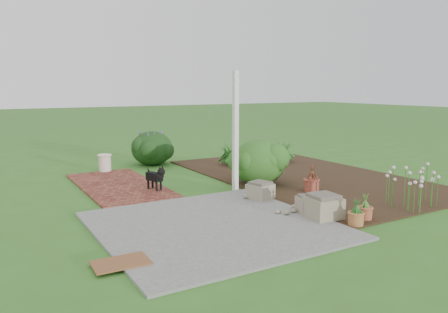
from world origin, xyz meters
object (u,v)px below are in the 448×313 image
stone_trough_near (309,205)px  black_dog (156,176)px  cream_ceramic_urn (105,163)px  evergreen_shrub (259,161)px

stone_trough_near → black_dog: bearing=119.6°
stone_trough_near → cream_ceramic_urn: 5.86m
black_dog → cream_ceramic_urn: bearing=79.8°
stone_trough_near → evergreen_shrub: 2.44m
stone_trough_near → black_dog: size_ratio=0.71×
black_dog → evergreen_shrub: bearing=-32.4°
black_dog → cream_ceramic_urn: size_ratio=1.32×
evergreen_shrub → cream_ceramic_urn: bearing=129.2°
evergreen_shrub → stone_trough_near: bearing=-103.6°
cream_ceramic_urn → stone_trough_near: bearing=-69.9°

